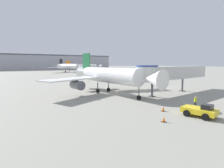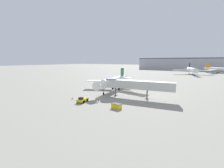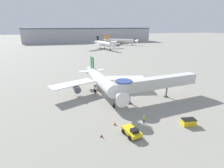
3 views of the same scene
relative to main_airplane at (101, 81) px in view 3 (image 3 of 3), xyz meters
name	(u,v)px [view 3 (image 3 of 3)]	position (x,y,z in m)	size (l,w,h in m)	color
ground_plane	(105,94)	(0.92, -0.25, -3.91)	(800.00, 800.00, 0.00)	gray
main_airplane	(101,81)	(0.00, 0.00, 0.00)	(28.76, 26.88, 9.21)	white
jet_bridge	(153,83)	(12.22, -7.28, 0.66)	(23.92, 6.40, 6.25)	silver
pushback_tug_yellow	(132,131)	(1.37, -21.10, -3.14)	(3.04, 4.30, 1.68)	yellow
service_container_yellow	(188,122)	(13.38, -20.69, -3.26)	(2.89, 1.91, 1.30)	yellow
traffic_cone_apron_front	(101,135)	(-4.00, -20.21, -3.55)	(0.45, 0.45, 0.75)	black
traffic_cone_near_nose	(115,123)	(-0.63, -16.98, -3.51)	(0.50, 0.50, 0.82)	black
ground_crew_marshaller	(144,119)	(5.13, -17.94, -2.94)	(0.37, 0.32, 1.69)	#1E2338
background_jet_black_tail	(104,44)	(21.60, 99.79, 0.66)	(32.09, 30.84, 10.40)	silver
background_jet_orange_tail	(119,41)	(45.10, 133.48, 0.28)	(33.32, 30.03, 9.49)	white
terminal_building	(89,35)	(19.09, 174.75, 4.38)	(148.22, 23.77, 16.57)	#A8A8B2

